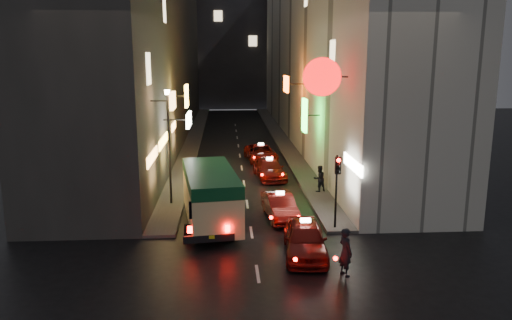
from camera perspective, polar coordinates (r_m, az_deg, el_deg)
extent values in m
cube|color=#393634|center=(48.19, -12.01, 12.74)|extent=(6.00, 52.00, 18.00)
cube|color=#F6AB56|center=(26.28, -9.51, 6.70)|extent=(0.18, 1.57, 0.89)
cube|color=white|center=(31.37, -7.69, 4.58)|extent=(0.18, 2.44, 0.85)
cube|color=yellow|center=(35.80, -7.94, 7.27)|extent=(0.18, 1.56, 1.58)
cube|color=#F6AB56|center=(26.46, -11.78, 0.38)|extent=(0.10, 3.62, 0.55)
cube|color=yellow|center=(31.06, -10.57, 2.15)|extent=(0.10, 4.08, 0.55)
cube|color=#F6AB56|center=(37.23, -9.42, 3.82)|extent=(0.10, 2.68, 0.55)
cube|color=#FFE5B2|center=(25.99, -12.22, 10.16)|extent=(0.06, 1.30, 1.60)
cube|color=#FFE5B2|center=(34.02, -10.44, 16.54)|extent=(0.06, 1.30, 1.60)
cube|color=beige|center=(48.57, 7.51, 12.89)|extent=(6.00, 52.00, 18.00)
cylinder|color=#F20A0A|center=(25.41, 7.56, 9.41)|extent=(1.92, 0.18, 1.92)
cube|color=#32FF36|center=(32.70, 5.56, 5.11)|extent=(0.18, 1.32, 2.15)
cube|color=#F04D0C|center=(39.37, 3.47, 8.66)|extent=(0.18, 2.07, 1.26)
cube|color=white|center=(24.57, 11.01, -0.49)|extent=(0.10, 3.34, 0.55)
cube|color=#FFE5B2|center=(29.35, 8.73, 11.85)|extent=(0.06, 1.30, 1.60)
cube|color=#36353B|center=(79.75, -2.80, 14.07)|extent=(30.00, 10.00, 22.00)
cube|color=#4B4846|center=(48.50, -7.16, 2.30)|extent=(1.50, 52.00, 0.15)
cube|color=#4B4846|center=(48.70, 2.88, 2.42)|extent=(1.50, 52.00, 0.15)
cube|color=beige|center=(24.20, -5.22, -3.98)|extent=(3.08, 6.64, 2.34)
cube|color=#0E4624|center=(23.97, -5.27, -1.90)|extent=(3.11, 6.66, 0.59)
cube|color=black|center=(24.45, -5.21, -3.24)|extent=(2.77, 4.11, 0.53)
cube|color=black|center=(21.54, -5.40, -8.89)|extent=(2.20, 0.48, 0.32)
cube|color=#FF0A05|center=(21.37, -7.59, -7.90)|extent=(0.19, 0.06, 0.30)
cube|color=#FF0A05|center=(21.31, -3.26, -7.86)|extent=(0.19, 0.06, 0.30)
cylinder|color=black|center=(26.54, -7.22, -5.21)|extent=(0.23, 0.81, 0.81)
cylinder|color=black|center=(22.61, -2.75, -8.24)|extent=(0.23, 0.81, 0.81)
imported|color=#65110D|center=(20.99, 5.63, -8.65)|extent=(2.61, 5.46, 1.68)
cube|color=white|center=(20.68, 5.69, -6.24)|extent=(0.43, 0.22, 0.16)
sphere|color=#FF0A05|center=(18.68, 4.52, -11.27)|extent=(0.16, 0.16, 0.16)
sphere|color=#FF0A05|center=(18.93, 9.07, -11.05)|extent=(0.16, 0.16, 0.16)
imported|color=#65110D|center=(25.49, 2.76, -5.10)|extent=(2.37, 4.76, 1.46)
cube|color=white|center=(25.26, 2.78, -3.33)|extent=(0.44, 0.23, 0.16)
sphere|color=#FF0A05|center=(23.45, 1.74, -6.59)|extent=(0.16, 0.16, 0.16)
sphere|color=#FF0A05|center=(23.60, 4.88, -6.50)|extent=(0.16, 0.16, 0.16)
imported|color=#65110D|center=(33.55, 1.55, -0.86)|extent=(2.47, 4.82, 1.47)
cube|color=white|center=(33.38, 1.55, 0.52)|extent=(0.44, 0.23, 0.16)
sphere|color=#FF0A05|center=(31.46, 0.70, -1.69)|extent=(0.16, 0.16, 0.16)
sphere|color=#FF0A05|center=(31.58, 3.06, -1.66)|extent=(0.16, 0.16, 0.16)
imported|color=#65110D|center=(38.79, 0.57, 0.94)|extent=(2.46, 4.88, 1.49)
cube|color=white|center=(38.64, 0.57, 2.16)|extent=(0.44, 0.23, 0.16)
sphere|color=#FF0A05|center=(36.66, -0.22, 0.32)|extent=(0.16, 0.16, 0.16)
sphere|color=#FF0A05|center=(36.76, 1.84, 0.34)|extent=(0.16, 0.16, 0.16)
imported|color=black|center=(19.34, 10.21, -9.95)|extent=(0.69, 0.82, 2.13)
imported|color=black|center=(29.96, 7.24, -1.92)|extent=(0.79, 0.66, 1.80)
cylinder|color=black|center=(23.76, 9.15, -3.58)|extent=(0.10, 0.10, 3.50)
cube|color=black|center=(23.27, 9.35, -0.62)|extent=(0.26, 0.18, 0.80)
sphere|color=#FF0A05|center=(23.11, 9.43, -0.03)|extent=(0.18, 0.18, 0.18)
sphere|color=black|center=(23.17, 9.41, -0.68)|extent=(0.17, 0.17, 0.17)
sphere|color=black|center=(23.23, 9.39, -1.33)|extent=(0.17, 0.17, 0.17)
cylinder|color=black|center=(27.35, -9.87, 1.16)|extent=(0.12, 0.12, 6.00)
cylinder|color=#FFE5BF|center=(26.95, -10.11, 7.64)|extent=(0.28, 0.28, 0.25)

